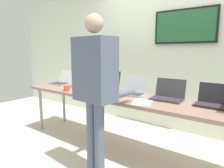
% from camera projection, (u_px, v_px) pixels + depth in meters
% --- Properties ---
extents(ground, '(8.00, 8.00, 0.04)m').
position_uv_depth(ground, '(126.00, 151.00, 2.75)').
color(ground, beige).
extents(back_wall, '(8.00, 0.11, 2.54)m').
position_uv_depth(back_wall, '(163.00, 54.00, 3.42)').
color(back_wall, silver).
rests_on(back_wall, ground).
extents(workbench, '(3.36, 0.70, 0.76)m').
position_uv_depth(workbench, '(127.00, 99.00, 2.63)').
color(workbench, '#8B6C5A').
rests_on(workbench, ground).
extents(laptop_station_0, '(0.36, 0.36, 0.23)m').
position_uv_depth(laptop_station_0, '(63.00, 81.00, 3.57)').
color(laptop_station_0, '#B1B4B4').
rests_on(laptop_station_0, workbench).
extents(laptop_station_1, '(0.36, 0.41, 0.26)m').
position_uv_depth(laptop_station_1, '(84.00, 83.00, 3.30)').
color(laptop_station_1, '#AAB7BC').
rests_on(laptop_station_1, workbench).
extents(laptop_station_2, '(0.33, 0.36, 0.28)m').
position_uv_depth(laptop_station_2, '(107.00, 86.00, 3.00)').
color(laptop_station_2, '#27212A').
rests_on(laptop_station_2, workbench).
extents(laptop_station_3, '(0.38, 0.34, 0.24)m').
position_uv_depth(laptop_station_3, '(133.00, 90.00, 2.72)').
color(laptop_station_3, '#ADB5BA').
rests_on(laptop_station_3, workbench).
extents(laptop_station_4, '(0.38, 0.30, 0.24)m').
position_uv_depth(laptop_station_4, '(168.00, 95.00, 2.43)').
color(laptop_station_4, '#353539').
rests_on(laptop_station_4, workbench).
extents(laptop_station_5, '(0.33, 0.27, 0.23)m').
position_uv_depth(laptop_station_5, '(212.00, 101.00, 2.15)').
color(laptop_station_5, black).
rests_on(laptop_station_5, workbench).
extents(person, '(0.47, 0.62, 1.71)m').
position_uv_depth(person, '(95.00, 81.00, 2.09)').
color(person, '#4E586E').
rests_on(person, ground).
extents(coffee_mug, '(0.09, 0.09, 0.08)m').
position_uv_depth(coffee_mug, '(67.00, 88.00, 2.94)').
color(coffee_mug, '#D24A32').
rests_on(coffee_mug, workbench).
extents(paper_sheet, '(0.30, 0.35, 0.00)m').
position_uv_depth(paper_sheet, '(142.00, 102.00, 2.30)').
color(paper_sheet, white).
rests_on(paper_sheet, workbench).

